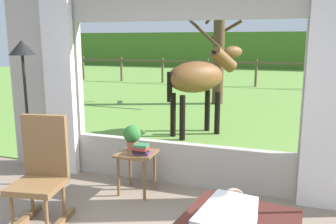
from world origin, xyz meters
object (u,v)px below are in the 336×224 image
object	(u,v)px
side_table	(137,160)
pasture_tree	(218,54)
potted_plant	(132,136)
book_stack	(141,149)
horse	(200,78)
floor_lamp_left	(24,70)
rocking_chair	(42,172)

from	to	relation	value
side_table	pasture_tree	size ratio (longest dim) A/B	0.15
potted_plant	pasture_tree	xyz separation A→B (m)	(-0.21, 6.41, 0.77)
side_table	potted_plant	xyz separation A→B (m)	(-0.08, 0.06, 0.28)
potted_plant	book_stack	world-z (taller)	potted_plant
horse	potted_plant	bearing A→B (deg)	-53.91
book_stack	pasture_tree	bearing A→B (deg)	93.32
side_table	pasture_tree	bearing A→B (deg)	92.56
horse	pasture_tree	size ratio (longest dim) A/B	0.51
floor_lamp_left	potted_plant	bearing A→B (deg)	11.25
rocking_chair	side_table	bearing A→B (deg)	48.24
potted_plant	pasture_tree	world-z (taller)	pasture_tree
horse	pasture_tree	world-z (taller)	pasture_tree
side_table	book_stack	bearing A→B (deg)	-33.07
rocking_chair	potted_plant	bearing A→B (deg)	53.13
potted_plant	pasture_tree	size ratio (longest dim) A/B	0.09
floor_lamp_left	horse	distance (m)	3.44
rocking_chair	floor_lamp_left	bearing A→B (deg)	126.54
floor_lamp_left	horse	size ratio (longest dim) A/B	1.08
side_table	potted_plant	distance (m)	0.29
side_table	book_stack	xyz separation A→B (m)	(0.09, -0.06, 0.16)
potted_plant	floor_lamp_left	world-z (taller)	floor_lamp_left
rocking_chair	floor_lamp_left	world-z (taller)	floor_lamp_left
side_table	potted_plant	size ratio (longest dim) A/B	1.63
floor_lamp_left	pasture_tree	xyz separation A→B (m)	(1.13, 6.68, -0.04)
book_stack	horse	bearing A→B (deg)	90.60
book_stack	pasture_tree	distance (m)	6.60
potted_plant	floor_lamp_left	xyz separation A→B (m)	(-1.34, -0.27, 0.80)
side_table	pasture_tree	distance (m)	6.56
side_table	floor_lamp_left	distance (m)	1.79
floor_lamp_left	horse	world-z (taller)	floor_lamp_left
side_table	horse	xyz separation A→B (m)	(0.06, 2.88, 0.73)
rocking_chair	book_stack	xyz separation A→B (m)	(0.71, 0.92, 0.04)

